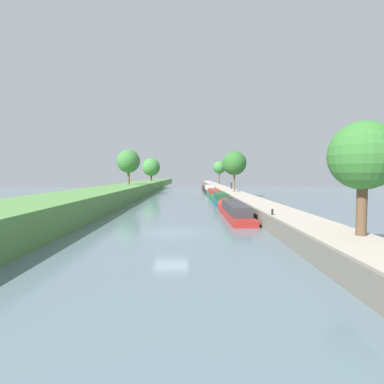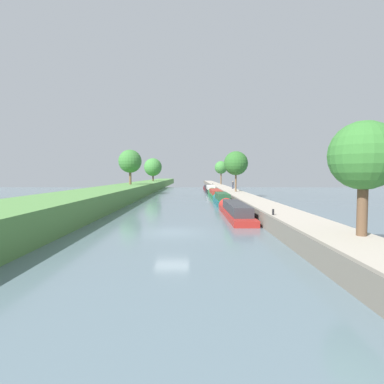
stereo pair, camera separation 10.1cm
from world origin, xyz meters
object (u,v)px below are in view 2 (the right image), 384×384
narrowboat_teal (220,199)px  mooring_bollard_near (272,212)px  narrowboat_green (213,194)px  narrowboat_black (209,189)px  narrowboat_maroon (206,188)px  person_walking (231,185)px  mooring_bollard_far (211,184)px  narrowboat_red (233,210)px

narrowboat_teal → mooring_bollard_near: size_ratio=23.46×
narrowboat_green → narrowboat_teal: bearing=-90.5°
narrowboat_black → narrowboat_maroon: narrowboat_black is taller
narrowboat_black → person_walking: size_ratio=7.45×
narrowboat_black → mooring_bollard_far: (1.86, 19.74, 0.70)m
mooring_bollard_far → narrowboat_maroon: bearing=-108.3°
narrowboat_black → mooring_bollard_far: size_ratio=27.48×
narrowboat_teal → narrowboat_green: bearing=89.5°
narrowboat_maroon → mooring_bollard_far: mooring_bollard_far is taller
narrowboat_green → narrowboat_maroon: narrowboat_green is taller
mooring_bollard_near → mooring_bollard_far: 69.86m
mooring_bollard_far → narrowboat_black: bearing=-95.4°
narrowboat_red → mooring_bollard_far: bearing=88.3°
mooring_bollard_near → person_walking: bearing=86.7°
narrowboat_green → narrowboat_black: size_ratio=1.28×
narrowboat_green → person_walking: 8.19m
narrowboat_teal → person_walking: person_walking is taller
person_walking → narrowboat_red: bearing=-97.1°
narrowboat_green → narrowboat_maroon: (-0.11, 28.01, -0.06)m
person_walking → mooring_bollard_near: person_walking is taller
person_walking → mooring_bollard_near: (-2.47, -42.82, -0.65)m
person_walking → mooring_bollard_near: size_ratio=3.69×
narrowboat_teal → mooring_bollard_far: 48.44m
mooring_bollard_near → mooring_bollard_far: size_ratio=1.00×
person_walking → mooring_bollard_far: person_walking is taller
narrowboat_black → mooring_bollard_near: size_ratio=27.48×
narrowboat_green → mooring_bollard_near: 36.06m
narrowboat_teal → mooring_bollard_near: narrowboat_teal is taller
narrowboat_red → person_walking: person_walking is taller
person_walking → mooring_bollard_near: 42.90m
narrowboat_red → mooring_bollard_far: mooring_bollard_far is taller
narrowboat_red → narrowboat_teal: (-0.10, 13.10, 0.08)m
person_walking → narrowboat_teal: bearing=-101.7°
narrowboat_teal → narrowboat_red: bearing=-89.6°
narrowboat_green → narrowboat_maroon: bearing=90.2°
narrowboat_black → narrowboat_red: bearing=-90.0°
narrowboat_teal → person_walking: size_ratio=6.36×
narrowboat_red → narrowboat_maroon: bearing=90.1°
narrowboat_red → person_walking: 34.76m
narrowboat_maroon → narrowboat_red: bearing=-89.9°
narrowboat_black → narrowboat_teal: bearing=-90.2°
narrowboat_green → narrowboat_black: narrowboat_black is taller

